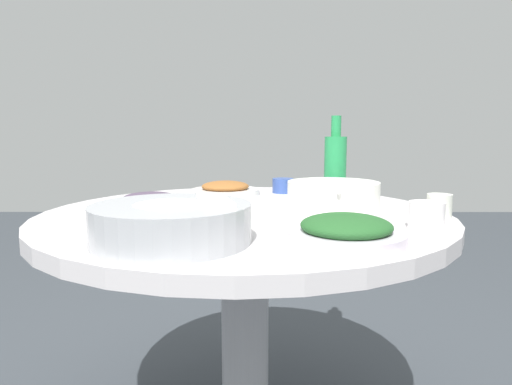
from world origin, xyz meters
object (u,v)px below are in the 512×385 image
green_bottle (335,163)px  tea_cup_far (426,216)px  dish_stirfry (225,189)px  rice_bowl (172,222)px  round_dining_table (245,258)px  tea_cup_side (283,186)px  tea_cup_near (439,205)px  soup_bowl (333,194)px  dish_eggplant (150,200)px  dish_greens (346,231)px

green_bottle → tea_cup_far: size_ratio=3.52×
dish_stirfry → tea_cup_far: 0.75m
rice_bowl → round_dining_table: bearing=-21.1°
rice_bowl → tea_cup_far: rice_bowl is taller
rice_bowl → tea_cup_far: (0.12, -0.55, -0.01)m
tea_cup_side → green_bottle: bearing=-107.4°
tea_cup_near → green_bottle: bearing=26.3°
round_dining_table → tea_cup_far: tea_cup_far is taller
round_dining_table → dish_stirfry: bearing=12.8°
dish_stirfry → green_bottle: (-0.01, -0.38, 0.09)m
soup_bowl → dish_eggplant: bearing=90.8°
dish_greens → soup_bowl: bearing=-6.6°
round_dining_table → tea_cup_near: size_ratio=17.66×
soup_bowl → tea_cup_side: bearing=24.9°
dish_greens → dish_stirfry: bearing=22.5°
round_dining_table → soup_bowl: size_ratio=3.70×
dish_greens → tea_cup_side: dish_greens is taller
dish_eggplant → tea_cup_near: size_ratio=3.22×
rice_bowl → green_bottle: 0.80m
tea_cup_near → tea_cup_side: (0.46, 0.38, -0.00)m
soup_bowl → dish_eggplant: size_ratio=1.48×
dish_eggplant → green_bottle: 0.64m
tea_cup_far → tea_cup_side: 0.67m
dish_greens → tea_cup_far: 0.24m
tea_cup_far → tea_cup_side: tea_cup_far is taller
dish_stirfry → tea_cup_far: size_ratio=3.11×
round_dining_table → rice_bowl: size_ratio=3.52×
green_bottle → tea_cup_side: bearing=72.6°
dish_eggplant → dish_greens: bearing=-131.6°
dish_stirfry → dish_eggplant: dish_stirfry is taller
tea_cup_far → round_dining_table: bearing=60.9°
tea_cup_near → tea_cup_side: bearing=39.4°
soup_bowl → tea_cup_side: size_ratio=3.96×
dish_stirfry → soup_bowl: bearing=-125.9°
rice_bowl → dish_greens: (-0.00, -0.34, -0.02)m
rice_bowl → tea_cup_near: bearing=-67.2°
green_bottle → tea_cup_near: 0.46m
green_bottle → tea_cup_side: (0.06, 0.18, -0.08)m
round_dining_table → tea_cup_side: 0.43m
dish_eggplant → rice_bowl: bearing=-160.9°
round_dining_table → tea_cup_far: size_ratio=14.20×
tea_cup_near → tea_cup_far: bearing=148.8°
dish_greens → dish_eggplant: 0.66m
rice_bowl → soup_bowl: bearing=-41.7°
rice_bowl → soup_bowl: rice_bowl is taller
dish_greens → dish_stirfry: 0.75m
dish_greens → green_bottle: size_ratio=0.85×
dish_greens → tea_cup_near: 0.40m
green_bottle → tea_cup_near: green_bottle is taller
soup_bowl → green_bottle: green_bottle is taller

